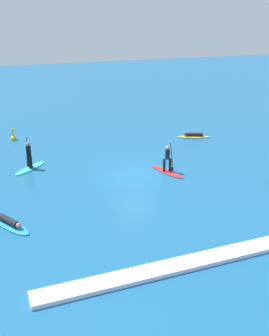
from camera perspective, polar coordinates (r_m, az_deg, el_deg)
ground_plane at (r=25.13m, az=0.00°, el=-1.06°), size 120.00×120.00×0.00m
surfer_on_red_board at (r=25.56m, az=4.67°, el=0.33°), size 1.44×2.89×2.01m
surfer_on_teal_board at (r=26.95m, az=-14.68°, el=0.87°), size 2.54×2.45×2.10m
surfer_on_yellow_board at (r=33.16m, az=8.37°, el=4.56°), size 2.58×1.56×0.39m
surfer_on_blue_board at (r=20.26m, az=-17.33°, el=-7.48°), size 2.07×2.91×0.41m
marker_buoy at (r=33.56m, az=-16.82°, el=4.12°), size 0.47×0.47×1.05m
wave_crest at (r=17.42m, az=11.85°, el=-12.13°), size 15.43×0.90×0.18m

